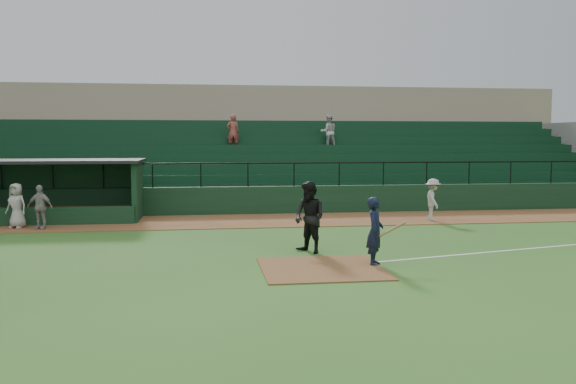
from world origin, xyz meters
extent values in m
plane|color=#2D5B1D|center=(0.00, 0.00, 0.00)|extent=(90.00, 90.00, 0.00)
cube|color=brown|center=(0.00, 8.00, 0.01)|extent=(40.00, 4.00, 0.03)
cube|color=brown|center=(0.00, -1.00, 0.01)|extent=(3.00, 3.00, 0.03)
cube|color=white|center=(8.00, 1.20, 0.01)|extent=(17.49, 4.44, 0.01)
cube|color=black|center=(0.00, 10.20, 0.60)|extent=(36.00, 0.35, 1.20)
cylinder|color=black|center=(0.00, 10.20, 2.20)|extent=(36.00, 0.06, 0.06)
cube|color=slate|center=(0.00, 15.10, 1.80)|extent=(36.00, 9.00, 3.60)
cube|color=#0E331B|center=(0.00, 14.60, 2.25)|extent=(34.56, 8.00, 4.05)
cube|color=gray|center=(0.00, 21.60, 3.20)|extent=(38.00, 3.00, 6.40)
cube|color=slate|center=(0.00, 19.60, 3.70)|extent=(36.00, 2.00, 0.20)
imported|color=#B1B1B1|center=(3.72, 15.90, 3.61)|extent=(0.88, 0.69, 1.81)
imported|color=brown|center=(-1.34, 15.90, 3.60)|extent=(0.65, 0.43, 1.79)
cube|color=black|center=(-9.75, 10.40, 1.15)|extent=(8.50, 0.20, 2.30)
cube|color=black|center=(-5.50, 9.10, 1.15)|extent=(0.20, 2.60, 2.30)
cube|color=black|center=(-9.75, 9.10, 2.36)|extent=(8.90, 3.20, 0.12)
cube|color=olive|center=(-9.75, 10.00, 0.25)|extent=(7.65, 0.40, 0.50)
cube|color=black|center=(-9.75, 7.75, 0.35)|extent=(8.50, 0.12, 0.70)
imported|color=black|center=(1.43, -0.74, 0.88)|extent=(0.64, 0.75, 1.75)
cylinder|color=olive|center=(1.83, -0.94, 0.95)|extent=(0.79, 0.34, 0.35)
imported|color=black|center=(0.07, 1.13, 1.01)|extent=(1.19, 1.25, 2.03)
imported|color=#ADA7A2|center=(6.01, 6.91, 0.86)|extent=(0.75, 1.14, 1.66)
imported|color=gray|center=(-8.65, 6.75, 0.82)|extent=(0.99, 0.59, 1.58)
imported|color=#AAA49F|center=(-9.56, 7.16, 0.84)|extent=(0.93, 0.78, 1.62)
camera|label=1|loc=(-2.87, -15.37, 3.20)|focal=37.35mm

